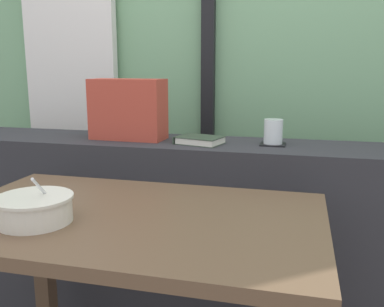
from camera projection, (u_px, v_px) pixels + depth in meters
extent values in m
cube|color=#7AAD7F|center=(231.00, 16.00, 2.31)|extent=(4.80, 0.08, 2.80)
cube|color=white|center=(70.00, 46.00, 2.47)|extent=(0.56, 0.06, 2.50)
cube|color=black|center=(208.00, 35.00, 2.29)|extent=(0.07, 0.05, 2.60)
cube|color=#2D2D33|center=(202.00, 234.00, 1.88)|extent=(2.80, 0.37, 0.82)
cube|color=brown|center=(45.00, 270.00, 1.69)|extent=(0.06, 0.06, 0.69)
cube|color=brown|center=(303.00, 304.00, 1.45)|extent=(0.06, 0.06, 0.69)
cube|color=brown|center=(131.00, 219.00, 1.22)|extent=(1.09, 0.67, 0.03)
cube|color=black|center=(273.00, 144.00, 1.74)|extent=(0.10, 0.10, 0.00)
cylinder|color=white|center=(273.00, 131.00, 1.73)|extent=(0.08, 0.08, 0.10)
cylinder|color=gold|center=(273.00, 134.00, 1.73)|extent=(0.07, 0.07, 0.07)
cube|color=#334233|center=(199.00, 143.00, 1.76)|extent=(0.20, 0.17, 0.00)
cube|color=silver|center=(199.00, 140.00, 1.76)|extent=(0.19, 0.16, 0.02)
cube|color=#334233|center=(199.00, 137.00, 1.76)|extent=(0.20, 0.17, 0.00)
cube|color=#334233|center=(181.00, 138.00, 1.80)|extent=(0.04, 0.13, 0.03)
cube|color=#B74233|center=(128.00, 109.00, 1.85)|extent=(0.32, 0.15, 0.26)
cylinder|color=silver|center=(35.00, 209.00, 1.15)|extent=(0.20, 0.20, 0.07)
cylinder|color=silver|center=(34.00, 198.00, 1.14)|extent=(0.21, 0.21, 0.01)
cylinder|color=tan|center=(35.00, 214.00, 1.15)|extent=(0.17, 0.17, 0.04)
cylinder|color=silver|center=(45.00, 193.00, 1.16)|extent=(0.03, 0.13, 0.12)
ellipsoid|color=silver|center=(50.00, 204.00, 1.19)|extent=(0.03, 0.05, 0.01)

